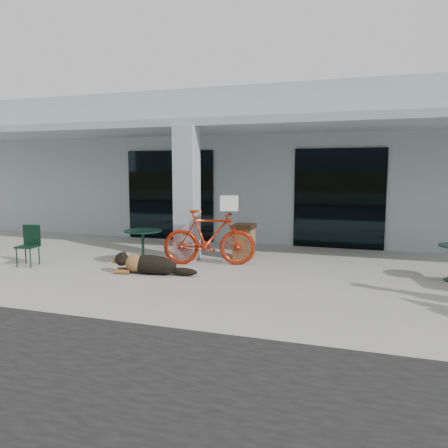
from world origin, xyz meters
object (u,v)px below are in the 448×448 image
(bicycle, at_px, (209,238))
(dog, at_px, (151,263))
(cafe_table_near, at_px, (143,248))
(cafe_chair_near, at_px, (27,246))
(trash_receptacle, at_px, (244,241))

(bicycle, height_order, dog, bicycle)
(dog, xyz_separation_m, cafe_table_near, (-0.56, 0.72, 0.17))
(dog, distance_m, cafe_chair_near, 2.97)
(dog, distance_m, trash_receptacle, 2.53)
(trash_receptacle, bearing_deg, dog, -123.69)
(cafe_table_near, bearing_deg, cafe_chair_near, -159.83)
(cafe_chair_near, bearing_deg, bicycle, 10.67)
(dog, height_order, cafe_chair_near, cafe_chair_near)
(cafe_table_near, xyz_separation_m, trash_receptacle, (1.96, 1.38, 0.03))
(dog, xyz_separation_m, trash_receptacle, (1.40, 2.10, 0.20))
(cafe_table_near, distance_m, cafe_chair_near, 2.55)
(trash_receptacle, bearing_deg, cafe_chair_near, -152.58)
(cafe_chair_near, bearing_deg, dog, -5.92)
(cafe_chair_near, bearing_deg, cafe_table_near, 11.13)
(bicycle, bearing_deg, cafe_chair_near, 94.03)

